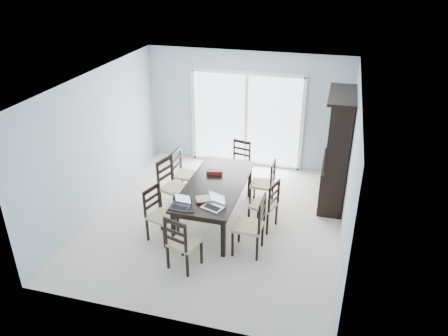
{
  "coord_description": "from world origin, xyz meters",
  "views": [
    {
      "loc": [
        1.94,
        -6.52,
        4.45
      ],
      "look_at": [
        0.16,
        0.0,
        1.09
      ],
      "focal_mm": 35.0,
      "sensor_mm": 36.0,
      "label": 1
    }
  ],
  "objects_px": {
    "hot_tub": "(217,125)",
    "chair_right_mid": "(268,200)",
    "laptop_dark": "(180,205)",
    "chair_right_far": "(267,179)",
    "game_box": "(215,172)",
    "chair_left_mid": "(170,180)",
    "chair_right_near": "(255,220)",
    "chair_end_far": "(240,158)",
    "china_hutch": "(337,152)",
    "laptop_silver": "(213,205)",
    "chair_end_near": "(180,238)",
    "chair_left_far": "(182,168)",
    "chair_left_near": "(157,208)",
    "dining_table": "(215,188)",
    "cell_phone": "(191,212)"
  },
  "relations": [
    {
      "from": "cell_phone",
      "to": "game_box",
      "type": "relative_size",
      "value": 0.42
    },
    {
      "from": "chair_end_near",
      "to": "laptop_dark",
      "type": "relative_size",
      "value": 3.41
    },
    {
      "from": "china_hutch",
      "to": "laptop_dark",
      "type": "bearing_deg",
      "value": -137.06
    },
    {
      "from": "laptop_silver",
      "to": "chair_left_near",
      "type": "bearing_deg",
      "value": -161.1
    },
    {
      "from": "hot_tub",
      "to": "chair_right_mid",
      "type": "bearing_deg",
      "value": -61.25
    },
    {
      "from": "chair_left_near",
      "to": "laptop_dark",
      "type": "height_order",
      "value": "chair_left_near"
    },
    {
      "from": "china_hutch",
      "to": "chair_left_far",
      "type": "bearing_deg",
      "value": -170.13
    },
    {
      "from": "chair_end_near",
      "to": "game_box",
      "type": "relative_size",
      "value": 3.75
    },
    {
      "from": "chair_left_far",
      "to": "chair_right_near",
      "type": "xyz_separation_m",
      "value": [
        1.78,
        -1.5,
        0.04
      ]
    },
    {
      "from": "chair_left_far",
      "to": "chair_right_near",
      "type": "bearing_deg",
      "value": 54.17
    },
    {
      "from": "chair_left_far",
      "to": "dining_table",
      "type": "bearing_deg",
      "value": 55.19
    },
    {
      "from": "china_hutch",
      "to": "cell_phone",
      "type": "height_order",
      "value": "china_hutch"
    },
    {
      "from": "laptop_silver",
      "to": "game_box",
      "type": "distance_m",
      "value": 1.21
    },
    {
      "from": "chair_right_far",
      "to": "laptop_dark",
      "type": "relative_size",
      "value": 3.37
    },
    {
      "from": "china_hutch",
      "to": "chair_right_mid",
      "type": "xyz_separation_m",
      "value": [
        -1.06,
        -1.26,
        -0.5
      ]
    },
    {
      "from": "chair_right_mid",
      "to": "laptop_dark",
      "type": "distance_m",
      "value": 1.6
    },
    {
      "from": "chair_right_near",
      "to": "chair_end_far",
      "type": "height_order",
      "value": "chair_right_near"
    },
    {
      "from": "chair_end_near",
      "to": "chair_right_near",
      "type": "bearing_deg",
      "value": 52.72
    },
    {
      "from": "chair_right_mid",
      "to": "laptop_dark",
      "type": "relative_size",
      "value": 3.35
    },
    {
      "from": "china_hutch",
      "to": "chair_left_far",
      "type": "distance_m",
      "value": 3.02
    },
    {
      "from": "dining_table",
      "to": "chair_left_near",
      "type": "relative_size",
      "value": 2.02
    },
    {
      "from": "laptop_silver",
      "to": "game_box",
      "type": "height_order",
      "value": "laptop_silver"
    },
    {
      "from": "chair_right_mid",
      "to": "chair_right_far",
      "type": "bearing_deg",
      "value": 27.88
    },
    {
      "from": "chair_right_near",
      "to": "laptop_silver",
      "type": "distance_m",
      "value": 0.71
    },
    {
      "from": "chair_right_mid",
      "to": "chair_end_far",
      "type": "bearing_deg",
      "value": 45.55
    },
    {
      "from": "china_hutch",
      "to": "chair_right_far",
      "type": "height_order",
      "value": "china_hutch"
    },
    {
      "from": "game_box",
      "to": "chair_left_mid",
      "type": "bearing_deg",
      "value": -162.73
    },
    {
      "from": "china_hutch",
      "to": "chair_right_far",
      "type": "distance_m",
      "value": 1.4
    },
    {
      "from": "chair_right_mid",
      "to": "chair_end_far",
      "type": "relative_size",
      "value": 1.01
    },
    {
      "from": "china_hutch",
      "to": "cell_phone",
      "type": "distance_m",
      "value": 3.12
    },
    {
      "from": "chair_left_far",
      "to": "chair_right_mid",
      "type": "height_order",
      "value": "chair_left_far"
    },
    {
      "from": "chair_end_far",
      "to": "hot_tub",
      "type": "height_order",
      "value": "chair_end_far"
    },
    {
      "from": "chair_left_near",
      "to": "game_box",
      "type": "distance_m",
      "value": 1.35
    },
    {
      "from": "chair_left_near",
      "to": "chair_right_far",
      "type": "xyz_separation_m",
      "value": [
        1.6,
        1.55,
        -0.0
      ]
    },
    {
      "from": "laptop_silver",
      "to": "chair_end_far",
      "type": "bearing_deg",
      "value": 112.45
    },
    {
      "from": "chair_right_near",
      "to": "chair_right_mid",
      "type": "relative_size",
      "value": 1.1
    },
    {
      "from": "chair_left_mid",
      "to": "hot_tub",
      "type": "bearing_deg",
      "value": -162.47
    },
    {
      "from": "dining_table",
      "to": "chair_right_near",
      "type": "xyz_separation_m",
      "value": [
        0.87,
        -0.76,
        -0.04
      ]
    },
    {
      "from": "chair_left_near",
      "to": "hot_tub",
      "type": "xyz_separation_m",
      "value": [
        -0.2,
        4.33,
        -0.1
      ]
    },
    {
      "from": "dining_table",
      "to": "hot_tub",
      "type": "relative_size",
      "value": 1.12
    },
    {
      "from": "china_hutch",
      "to": "hot_tub",
      "type": "distance_m",
      "value": 3.84
    },
    {
      "from": "china_hutch",
      "to": "cell_phone",
      "type": "relative_size",
      "value": 18.09
    },
    {
      "from": "chair_left_mid",
      "to": "chair_right_near",
      "type": "distance_m",
      "value": 2.0
    },
    {
      "from": "dining_table",
      "to": "chair_right_mid",
      "type": "relative_size",
      "value": 2.04
    },
    {
      "from": "chair_left_mid",
      "to": "laptop_dark",
      "type": "bearing_deg",
      "value": 45.21
    },
    {
      "from": "chair_right_near",
      "to": "china_hutch",
      "type": "bearing_deg",
      "value": -28.5
    },
    {
      "from": "cell_phone",
      "to": "chair_end_far",
      "type": "bearing_deg",
      "value": 71.19
    },
    {
      "from": "chair_left_near",
      "to": "chair_right_far",
      "type": "distance_m",
      "value": 2.22
    },
    {
      "from": "laptop_dark",
      "to": "cell_phone",
      "type": "relative_size",
      "value": 2.65
    },
    {
      "from": "chair_right_far",
      "to": "game_box",
      "type": "distance_m",
      "value": 1.03
    }
  ]
}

